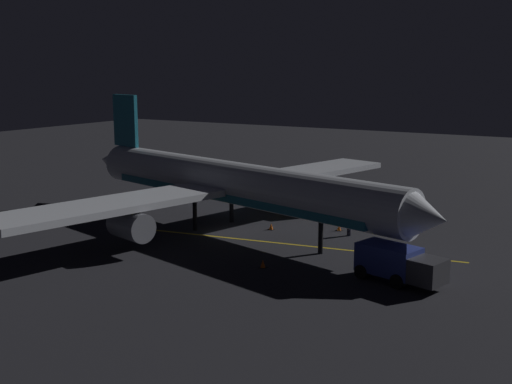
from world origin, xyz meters
name	(u,v)px	position (x,y,z in m)	size (l,w,h in m)	color
ground_plane	(235,233)	(0.00, 0.00, -0.10)	(180.00, 180.00, 0.20)	black
apron_guide_stripe	(269,242)	(1.40, 4.00, 0.00)	(0.24, 29.36, 0.01)	gold
airliner	(229,184)	(-0.16, -0.63, 3.85)	(39.09, 38.33, 10.71)	silver
baggage_truck	(397,264)	(5.55, 15.51, 1.18)	(3.50, 5.95, 2.26)	navy
catering_truck	(290,200)	(-8.85, 0.41, 1.15)	(3.10, 6.10, 2.17)	gold
ground_crew_worker	(349,225)	(-3.54, 8.54, 0.89)	(0.40, 0.40, 1.74)	black
traffic_cone_near_left	(271,227)	(-2.09, 2.22, 0.25)	(0.50, 0.50, 0.55)	#EA590F
traffic_cone_near_right	(308,212)	(-8.55, 2.42, 0.25)	(0.50, 0.50, 0.55)	#EA590F
traffic_cone_under_wing	(339,228)	(-4.67, 7.19, 0.25)	(0.50, 0.50, 0.55)	#EA590F
traffic_cone_far	(263,264)	(7.27, 6.86, 0.25)	(0.50, 0.50, 0.55)	#EA590F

